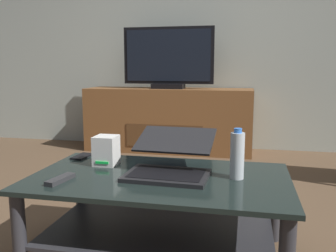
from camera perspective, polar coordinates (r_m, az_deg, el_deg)
ground_plane at (r=2.08m, az=-2.86°, el=-16.27°), size 7.68×7.68×0.00m
back_wall at (r=4.19m, az=5.51°, el=16.06°), size 6.40×0.12×2.80m
coffee_table at (r=1.74m, az=-1.29°, el=-11.64°), size 1.17×0.69×0.40m
media_cabinet at (r=3.94m, az=0.11°, el=0.98°), size 1.76×0.49×0.67m
television at (r=3.88m, az=0.04°, el=10.34°), size 0.95×0.20×0.63m
laptop at (r=1.72m, az=0.40°, el=-5.33°), size 0.39×0.44×0.18m
router_box at (r=1.89m, az=-9.58°, el=-3.77°), size 0.11×0.12×0.15m
water_bottle_near at (r=1.66m, az=10.71°, el=-4.46°), size 0.06×0.06×0.23m
cell_phone at (r=2.08m, az=-13.21°, el=-4.61°), size 0.08×0.15×0.01m
tv_remote at (r=1.68m, az=-16.40°, el=-7.96°), size 0.07×0.17×0.02m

